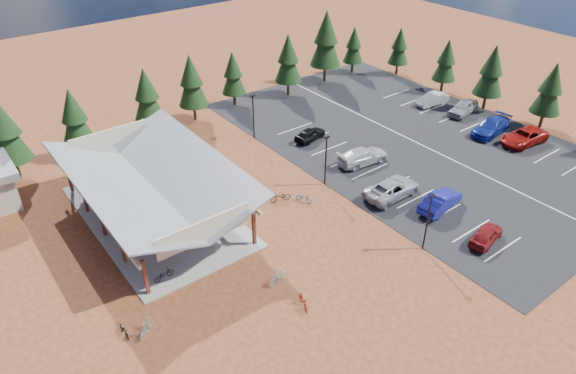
{
  "coord_description": "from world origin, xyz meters",
  "views": [
    {
      "loc": [
        -22.84,
        -28.72,
        26.48
      ],
      "look_at": [
        -0.08,
        1.13,
        2.11
      ],
      "focal_mm": 32.0,
      "sensor_mm": 36.0,
      "label": 1
    }
  ],
  "objects_px": {
    "trash_bin_1": "(237,203)",
    "bike_7": "(155,164)",
    "car_7": "(491,127)",
    "lamp_post_2": "(253,113)",
    "bike_16": "(281,197)",
    "car_2": "(392,189)",
    "bike_4": "(218,230)",
    "car_0": "(486,235)",
    "bike_2": "(120,217)",
    "bike_15": "(218,187)",
    "trash_bin_0": "(240,201)",
    "bike_3": "(109,194)",
    "car_3": "(363,156)",
    "lamp_post_1": "(326,157)",
    "bike_6": "(181,186)",
    "bike_1": "(118,227)",
    "car_9": "(432,99)",
    "bike_13": "(278,277)",
    "bike_9": "(146,327)",
    "lamp_post_0": "(428,218)",
    "car_8": "(463,108)",
    "car_4": "(310,134)",
    "bike_5": "(198,206)",
    "car_6": "(524,137)",
    "bike_8": "(124,330)",
    "bike_pavilion": "(151,179)",
    "car_1": "(440,201)",
    "bike_14": "(304,198)",
    "bike_11": "(303,301)"
  },
  "relations": [
    {
      "from": "lamp_post_0",
      "to": "car_3",
      "type": "relative_size",
      "value": 0.92
    },
    {
      "from": "lamp_post_2",
      "to": "bike_14",
      "type": "relative_size",
      "value": 3.17
    },
    {
      "from": "car_9",
      "to": "bike_3",
      "type": "bearing_deg",
      "value": -90.67
    },
    {
      "from": "bike_5",
      "to": "bike_14",
      "type": "distance_m",
      "value": 9.41
    },
    {
      "from": "lamp_post_2",
      "to": "trash_bin_0",
      "type": "distance_m",
      "value": 13.3
    },
    {
      "from": "bike_1",
      "to": "bike_4",
      "type": "bearing_deg",
      "value": -116.36
    },
    {
      "from": "bike_1",
      "to": "bike_14",
      "type": "distance_m",
      "value": 16.13
    },
    {
      "from": "bike_14",
      "to": "car_0",
      "type": "xyz_separation_m",
      "value": [
        8.12,
        -13.42,
        0.29
      ]
    },
    {
      "from": "bike_5",
      "to": "bike_16",
      "type": "relative_size",
      "value": 0.93
    },
    {
      "from": "trash_bin_0",
      "to": "bike_3",
      "type": "xyz_separation_m",
      "value": [
        -8.97,
        8.07,
        0.11
      ]
    },
    {
      "from": "bike_13",
      "to": "bike_9",
      "type": "bearing_deg",
      "value": -108.71
    },
    {
      "from": "bike_16",
      "to": "car_9",
      "type": "distance_m",
      "value": 28.45
    },
    {
      "from": "bike_13",
      "to": "bike_1",
      "type": "bearing_deg",
      "value": -161.6
    },
    {
      "from": "bike_2",
      "to": "car_0",
      "type": "bearing_deg",
      "value": -130.15
    },
    {
      "from": "bike_1",
      "to": "car_2",
      "type": "distance_m",
      "value": 24.18
    },
    {
      "from": "bike_7",
      "to": "bike_9",
      "type": "height_order",
      "value": "bike_9"
    },
    {
      "from": "bike_4",
      "to": "car_3",
      "type": "xyz_separation_m",
      "value": [
        17.77,
        1.23,
        0.34
      ]
    },
    {
      "from": "lamp_post_1",
      "to": "bike_8",
      "type": "distance_m",
      "value": 23.33
    },
    {
      "from": "car_2",
      "to": "car_3",
      "type": "xyz_separation_m",
      "value": [
        2.15,
        5.95,
        0.01
      ]
    },
    {
      "from": "lamp_post_2",
      "to": "bike_2",
      "type": "distance_m",
      "value": 19.04
    },
    {
      "from": "car_7",
      "to": "lamp_post_2",
      "type": "bearing_deg",
      "value": -131.19
    },
    {
      "from": "bike_2",
      "to": "car_1",
      "type": "bearing_deg",
      "value": -121.16
    },
    {
      "from": "lamp_post_0",
      "to": "bike_3",
      "type": "distance_m",
      "value": 28.09
    },
    {
      "from": "bike_13",
      "to": "bike_16",
      "type": "relative_size",
      "value": 0.95
    },
    {
      "from": "bike_pavilion",
      "to": "bike_5",
      "type": "height_order",
      "value": "bike_pavilion"
    },
    {
      "from": "trash_bin_1",
      "to": "bike_7",
      "type": "bearing_deg",
      "value": 105.1
    },
    {
      "from": "trash_bin_0",
      "to": "bike_1",
      "type": "relative_size",
      "value": 0.57
    },
    {
      "from": "trash_bin_0",
      "to": "car_3",
      "type": "relative_size",
      "value": 0.16
    },
    {
      "from": "bike_5",
      "to": "car_6",
      "type": "xyz_separation_m",
      "value": [
        34.29,
        -10.19,
        0.2
      ]
    },
    {
      "from": "bike_2",
      "to": "car_6",
      "type": "bearing_deg",
      "value": -105.52
    },
    {
      "from": "trash_bin_0",
      "to": "bike_6",
      "type": "xyz_separation_m",
      "value": [
        -3.07,
        5.37,
        0.06
      ]
    },
    {
      "from": "car_9",
      "to": "car_2",
      "type": "bearing_deg",
      "value": -54.72
    },
    {
      "from": "bike_3",
      "to": "bike_15",
      "type": "height_order",
      "value": "bike_3"
    },
    {
      "from": "lamp_post_0",
      "to": "bike_14",
      "type": "distance_m",
      "value": 11.73
    },
    {
      "from": "bike_4",
      "to": "car_0",
      "type": "bearing_deg",
      "value": -139.34
    },
    {
      "from": "bike_16",
      "to": "car_2",
      "type": "xyz_separation_m",
      "value": [
        8.61,
        -5.48,
        0.34
      ]
    },
    {
      "from": "bike_11",
      "to": "car_4",
      "type": "distance_m",
      "value": 24.95
    },
    {
      "from": "bike_1",
      "to": "car_4",
      "type": "height_order",
      "value": "car_4"
    },
    {
      "from": "lamp_post_2",
      "to": "bike_15",
      "type": "bearing_deg",
      "value": -141.65
    },
    {
      "from": "bike_13",
      "to": "car_9",
      "type": "xyz_separation_m",
      "value": [
        34.29,
        13.96,
        0.23
      ]
    },
    {
      "from": "lamp_post_1",
      "to": "bike_2",
      "type": "distance_m",
      "value": 19.03
    },
    {
      "from": "bike_1",
      "to": "car_9",
      "type": "relative_size",
      "value": 0.35
    },
    {
      "from": "bike_14",
      "to": "car_0",
      "type": "bearing_deg",
      "value": -79.52
    },
    {
      "from": "car_4",
      "to": "bike_1",
      "type": "bearing_deg",
      "value": 86.67
    },
    {
      "from": "bike_3",
      "to": "car_8",
      "type": "xyz_separation_m",
      "value": [
        40.91,
        -8.17,
        0.3
      ]
    },
    {
      "from": "bike_pavilion",
      "to": "car_8",
      "type": "relative_size",
      "value": 4.02
    },
    {
      "from": "bike_1",
      "to": "car_1",
      "type": "distance_m",
      "value": 27.7
    },
    {
      "from": "bike_16",
      "to": "car_2",
      "type": "distance_m",
      "value": 10.21
    },
    {
      "from": "lamp_post_1",
      "to": "bike_6",
      "type": "xyz_separation_m",
      "value": [
        -11.39,
        7.3,
        -2.47
      ]
    },
    {
      "from": "bike_5",
      "to": "car_8",
      "type": "distance_m",
      "value": 35.43
    }
  ]
}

